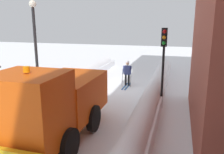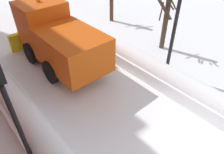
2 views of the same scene
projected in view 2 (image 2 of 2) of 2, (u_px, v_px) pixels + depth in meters
The scene contains 6 objects.
ground_plane at pixel (39, 49), 12.30m from camera, with size 80.00×80.00×0.00m, color white.
snowbank_right at pixel (78, 28), 13.52m from camera, with size 1.10×36.00×1.05m.
plow_truck at pixel (57, 38), 10.19m from camera, with size 3.20×5.98×3.12m.
traffic_light_pole at pixel (5, 95), 4.74m from camera, with size 0.28×0.42×4.14m.
street_lamp at pixel (180, 2), 8.25m from camera, with size 0.40×0.40×5.58m.
bare_tree_near at pixel (165, 21), 11.38m from camera, with size 0.83×1.20×3.37m.
Camera 2 is at (-3.82, -1.00, 6.12)m, focal length 33.26 mm.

